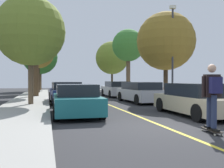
{
  "coord_description": "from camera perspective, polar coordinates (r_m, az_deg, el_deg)",
  "views": [
    {
      "loc": [
        -3.56,
        -7.05,
        1.47
      ],
      "look_at": [
        0.18,
        7.18,
        1.23
      ],
      "focal_mm": 39.95,
      "sensor_mm": 36.0,
      "label": 1
    }
  ],
  "objects": [
    {
      "name": "skateboard",
      "position": [
        7.51,
        21.81,
        -9.74
      ],
      "size": [
        0.33,
        0.86,
        0.1
      ],
      "color": "black",
      "rests_on": "ground"
    },
    {
      "name": "street_tree_right_near",
      "position": [
        25.44,
        3.73,
        8.69
      ],
      "size": [
        3.25,
        3.25,
        6.45
      ],
      "color": "brown",
      "rests_on": "sidewalk_right"
    },
    {
      "name": "parked_car_left_near",
      "position": [
        16.08,
        -10.5,
        -1.94
      ],
      "size": [
        2.05,
        4.29,
        1.34
      ],
      "color": "navy",
      "rests_on": "ground"
    },
    {
      "name": "street_tree_left_near",
      "position": [
        21.89,
        -17.05,
        10.24
      ],
      "size": [
        3.59,
        3.59,
        6.73
      ],
      "color": "#4C3823",
      "rests_on": "sidewalk_left"
    },
    {
      "name": "ground",
      "position": [
        8.04,
        12.04,
        -9.62
      ],
      "size": [
        80.0,
        80.0,
        0.0
      ],
      "primitive_type": "plane",
      "color": "#2D2D30"
    },
    {
      "name": "sidewalk_left",
      "position": [
        7.27,
        -23.47,
        -10.24
      ],
      "size": [
        2.45,
        56.0,
        0.14
      ],
      "primitive_type": "cube",
      "color": "#9E9B93",
      "rests_on": "ground"
    },
    {
      "name": "street_tree_left_nearest",
      "position": [
        14.75,
        -18.17,
        11.4
      ],
      "size": [
        3.84,
        3.84,
        5.95
      ],
      "color": "brown",
      "rests_on": "sidewalk_left"
    },
    {
      "name": "center_line",
      "position": [
        11.7,
        3.13,
        -6.27
      ],
      "size": [
        0.12,
        39.2,
        0.01
      ],
      "primitive_type": "cube",
      "color": "gold",
      "rests_on": "ground"
    },
    {
      "name": "street_tree_left_farthest",
      "position": [
        34.73,
        -16.17,
        5.96
      ],
      "size": [
        4.64,
        4.64,
        6.73
      ],
      "color": "brown",
      "rests_on": "sidewalk_left"
    },
    {
      "name": "parked_car_right_far",
      "position": [
        21.82,
        1.07,
        -1.18
      ],
      "size": [
        2.04,
        4.33,
        1.34
      ],
      "color": "#B7B7BC",
      "rests_on": "ground"
    },
    {
      "name": "parked_car_right_near",
      "position": [
        16.36,
        6.58,
        -1.87
      ],
      "size": [
        2.08,
        4.54,
        1.33
      ],
      "color": "#B7B7BC",
      "rests_on": "ground"
    },
    {
      "name": "street_tree_right_far",
      "position": [
        31.49,
        0.01,
        6.0
      ],
      "size": [
        4.14,
        4.14,
        6.18
      ],
      "color": "#3D2D1E",
      "rests_on": "sidewalk_right"
    },
    {
      "name": "parked_car_right_nearest",
      "position": [
        10.86,
        18.52,
        -3.42
      ],
      "size": [
        1.93,
        4.44,
        1.33
      ],
      "color": "#BCAD89",
      "rests_on": "ground"
    },
    {
      "name": "street_tree_right_nearest",
      "position": [
        17.83,
        12.21,
        9.52
      ],
      "size": [
        4.02,
        4.02,
        6.02
      ],
      "color": "#3D2D1E",
      "rests_on": "sidewalk_right"
    },
    {
      "name": "skateboarder",
      "position": [
        7.36,
        21.98,
        -1.77
      ],
      "size": [
        0.59,
        0.71,
        1.8
      ],
      "color": "black",
      "rests_on": "skateboard"
    },
    {
      "name": "parked_car_left_nearest",
      "position": [
        10.45,
        -8.2,
        -3.68
      ],
      "size": [
        1.95,
        4.1,
        1.29
      ],
      "color": "#196066",
      "rests_on": "ground"
    },
    {
      "name": "streetlamp",
      "position": [
        16.31,
        13.7,
        8.25
      ],
      "size": [
        0.36,
        0.24,
        6.01
      ],
      "color": "#38383D",
      "rests_on": "sidewalk_right"
    },
    {
      "name": "street_tree_left_far",
      "position": [
        28.01,
        -16.52,
        6.91
      ],
      "size": [
        3.4,
        3.4,
        5.98
      ],
      "color": "#3D2D1E",
      "rests_on": "sidewalk_left"
    }
  ]
}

